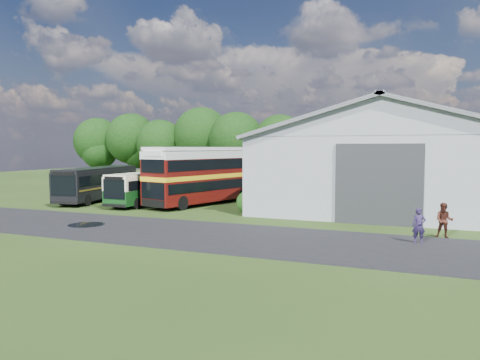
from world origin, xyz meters
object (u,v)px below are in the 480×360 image
at_px(storage_shed, 395,154).
at_px(visitor_b, 444,221).
at_px(bus_green_single, 150,187).
at_px(bus_maroon_double, 203,176).
at_px(visitor_a, 419,226).
at_px(bus_dark_single, 98,183).

bearing_deg(storage_shed, visitor_b, -76.12).
bearing_deg(visitor_b, bus_green_single, 169.57).
bearing_deg(bus_maroon_double, visitor_a, -16.03).
xyz_separation_m(bus_green_single, bus_dark_single, (-5.60, 0.09, 0.15)).
relative_size(storage_shed, bus_green_single, 2.55).
bearing_deg(bus_dark_single, visitor_b, -24.50).
relative_size(storage_shed, visitor_b, 13.42).
xyz_separation_m(bus_dark_single, visitor_a, (27.19, -8.91, -0.71)).
bearing_deg(bus_maroon_double, visitor_b, -9.50).
bearing_deg(bus_dark_single, bus_maroon_double, -3.79).
distance_m(bus_maroon_double, visitor_b, 20.22).
height_order(bus_maroon_double, visitor_a, bus_maroon_double).
xyz_separation_m(storage_shed, bus_dark_single, (-24.66, -8.06, -2.58)).
height_order(storage_shed, visitor_b, storage_shed).
height_order(bus_dark_single, visitor_b, bus_dark_single).
xyz_separation_m(bus_maroon_double, visitor_b, (18.44, -8.15, -1.47)).
bearing_deg(bus_dark_single, storage_shed, 7.34).
bearing_deg(bus_green_single, bus_maroon_double, 16.72).
bearing_deg(storage_shed, bus_green_single, -156.85).
relative_size(bus_maroon_double, bus_dark_single, 1.04).
bearing_deg(bus_green_single, visitor_b, -16.82).
height_order(visitor_a, visitor_b, visitor_b).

